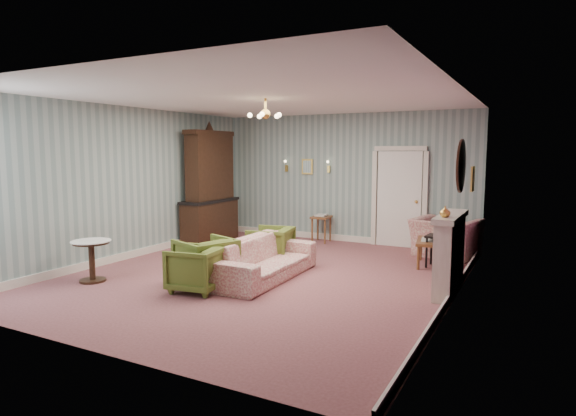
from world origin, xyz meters
The scene contains 27 objects.
floor centered at (0.00, 0.00, 0.00)m, with size 7.00×7.00×0.00m, color #925558.
ceiling centered at (0.00, 0.00, 2.90)m, with size 7.00×7.00×0.00m, color white.
wall_back centered at (0.00, 3.50, 1.45)m, with size 6.00×6.00×0.00m, color gray.
wall_front centered at (0.00, -3.50, 1.45)m, with size 6.00×6.00×0.00m, color gray.
wall_left centered at (-3.00, 0.00, 1.45)m, with size 7.00×7.00×0.00m, color gray.
wall_right centered at (3.00, 0.00, 1.45)m, with size 7.00×7.00×0.00m, color gray.
wall_right_floral centered at (2.98, 0.00, 1.45)m, with size 7.00×7.00×0.00m, color #BA5D7C.
door centered at (1.30, 3.46, 1.08)m, with size 1.12×0.12×2.16m, color white, non-canonical shape.
olive_chair_a centered at (-0.45, -1.26, 0.37)m, with size 0.72×0.67×0.74m, color #586A25.
olive_chair_b centered at (-0.56, -0.90, 0.40)m, with size 0.78×0.73×0.80m, color #586A25.
olive_chair_c centered at (-0.35, 0.76, 0.38)m, with size 0.73×0.69×0.75m, color #586A25.
sofa_chintz centered at (0.07, -0.19, 0.44)m, with size 2.27×0.66×0.89m, color #A5424C.
wingback_chair centered at (2.39, 2.88, 0.50)m, with size 1.16×0.75×1.01m, color #A5424C.
dresser centered at (-2.65, 2.01, 1.33)m, with size 0.55×1.60×2.67m, color black, non-canonical shape.
fireplace centered at (2.86, 0.40, 0.58)m, with size 0.30×1.40×1.16m, color beige, non-canonical shape.
mantel_vase centered at (2.84, 0.00, 1.23)m, with size 0.15×0.15×0.15m, color gold.
oval_mirror centered at (2.96, 0.40, 1.85)m, with size 0.04×0.76×0.84m, color white, non-canonical shape.
framed_print centered at (2.97, 1.75, 1.60)m, with size 0.04×0.34×0.42m, color gold, non-canonical shape.
coffee_table centered at (2.30, 1.98, 0.24)m, with size 0.51×0.92×0.47m, color brown, non-canonical shape.
side_table_black centered at (2.43, 1.88, 0.29)m, with size 0.39×0.39×0.58m, color black, non-canonical shape.
pedestal_table centered at (-2.25, -1.62, 0.33)m, with size 0.61×0.61×0.67m, color black, non-canonical shape.
nesting_table centered at (-0.39, 3.15, 0.32)m, with size 0.39×0.50×0.65m, color brown, non-canonical shape.
gilt_mirror_back centered at (-0.90, 3.46, 1.70)m, with size 0.28×0.06×0.36m, color gold, non-canonical shape.
sconce_left centered at (-1.45, 3.44, 1.70)m, with size 0.16×0.12×0.30m, color gold, non-canonical shape.
sconce_right centered at (-0.35, 3.44, 1.70)m, with size 0.16×0.12×0.30m, color gold, non-canonical shape.
chandelier centered at (0.00, 0.00, 2.63)m, with size 0.56×0.56×0.36m, color gold, non-canonical shape.
burgundy_cushion centered at (2.34, 2.73, 0.48)m, with size 0.38×0.10×0.38m, color maroon.
Camera 1 is at (3.97, -6.78, 2.06)m, focal length 30.01 mm.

